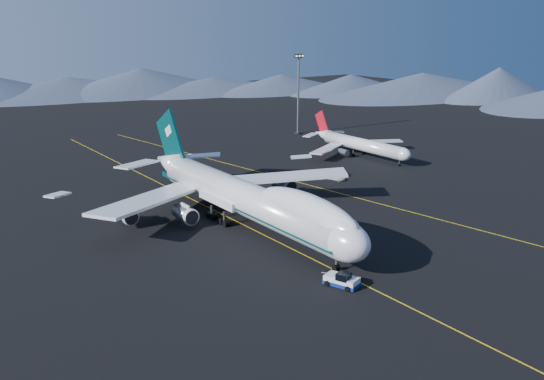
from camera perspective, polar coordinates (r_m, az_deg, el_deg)
ground at (r=117.87m, az=-2.42°, el=-3.44°), size 500.00×500.00×0.00m
taxiway_line_main at (r=117.87m, az=-2.42°, el=-3.43°), size 0.25×220.00×0.01m
taxiway_line_side at (r=142.69m, az=5.58°, el=-0.09°), size 28.08×198.09×0.01m
boeing_747 at (r=116.14m, az=-2.46°, el=-0.72°), size 59.62×72.43×19.37m
pushback_tug at (r=92.68m, az=6.58°, el=-8.51°), size 4.34×5.87×2.30m
second_jet at (r=180.57m, az=8.21°, el=4.29°), size 35.79×40.44×11.51m
service_van at (r=152.43m, az=6.05°, el=1.17°), size 3.39×5.12×1.31m
floodlight_mast at (r=213.70m, az=2.49°, el=9.03°), size 3.41×2.55×27.57m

